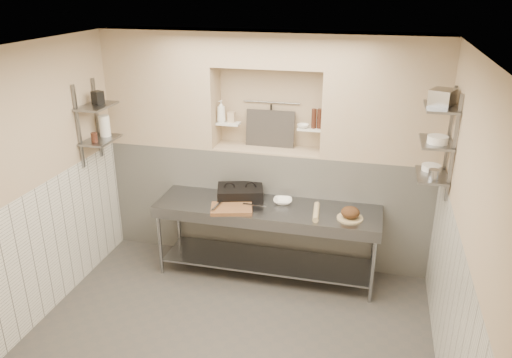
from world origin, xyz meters
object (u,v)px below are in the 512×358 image
(bottle_soap, at_px, (221,111))
(bowl_alcove, at_px, (303,126))
(cutting_board, at_px, (232,209))
(jug_left, at_px, (105,126))
(prep_table, at_px, (267,227))
(mixing_bowl, at_px, (283,201))
(panini_press, at_px, (240,193))
(bread_loaf, at_px, (350,212))
(rolling_pin, at_px, (316,212))

(bottle_soap, height_order, bowl_alcove, bottle_soap)
(cutting_board, bearing_deg, jug_left, 173.84)
(prep_table, relative_size, mixing_bowl, 11.86)
(panini_press, height_order, bread_loaf, panini_press)
(mixing_bowl, relative_size, bread_loaf, 1.07)
(panini_press, distance_m, bowl_alcove, 1.08)
(mixing_bowl, xyz_separation_m, bread_loaf, (0.79, -0.22, 0.05))
(cutting_board, height_order, jug_left, jug_left)
(bottle_soap, relative_size, jug_left, 1.10)
(prep_table, height_order, cutting_board, cutting_board)
(bowl_alcove, bearing_deg, mixing_bowl, -110.25)
(prep_table, height_order, mixing_bowl, mixing_bowl)
(bottle_soap, bearing_deg, cutting_board, -65.80)
(bottle_soap, height_order, jug_left, bottle_soap)
(cutting_board, bearing_deg, panini_press, 88.84)
(panini_press, relative_size, bread_loaf, 3.04)
(prep_table, height_order, bread_loaf, bread_loaf)
(bread_loaf, bearing_deg, panini_press, 169.53)
(mixing_bowl, bearing_deg, rolling_pin, -26.49)
(prep_table, bearing_deg, bread_loaf, -4.91)
(bowl_alcove, xyz_separation_m, jug_left, (-2.26, -0.56, 0.00))
(mixing_bowl, height_order, rolling_pin, rolling_pin)
(mixing_bowl, bearing_deg, prep_table, -138.26)
(panini_press, bearing_deg, jug_left, 170.17)
(mixing_bowl, bearing_deg, cutting_board, -148.14)
(panini_press, xyz_separation_m, cutting_board, (-0.01, -0.35, -0.05))
(bread_loaf, height_order, bottle_soap, bottle_soap)
(prep_table, xyz_separation_m, bowl_alcove, (0.31, 0.54, 1.09))
(cutting_board, distance_m, rolling_pin, 0.95)
(prep_table, distance_m, rolling_pin, 0.65)
(cutting_board, xyz_separation_m, bowl_alcove, (0.67, 0.73, 0.81))
(panini_press, height_order, jug_left, jug_left)
(panini_press, height_order, cutting_board, panini_press)
(bread_loaf, height_order, jug_left, jug_left)
(bottle_soap, bearing_deg, prep_table, -38.27)
(panini_press, bearing_deg, mixing_bowl, -18.16)
(prep_table, height_order, jug_left, jug_left)
(prep_table, bearing_deg, cutting_board, -153.24)
(bread_loaf, bearing_deg, jug_left, 178.66)
(prep_table, distance_m, panini_press, 0.51)
(mixing_bowl, distance_m, bottle_soap, 1.32)
(mixing_bowl, bearing_deg, bottle_soap, 154.51)
(bottle_soap, bearing_deg, bread_loaf, -20.97)
(rolling_pin, bearing_deg, mixing_bowl, 153.51)
(jug_left, bearing_deg, bread_loaf, -1.34)
(panini_press, height_order, rolling_pin, panini_press)
(panini_press, distance_m, bread_loaf, 1.33)
(prep_table, height_order, panini_press, panini_press)
(bowl_alcove, bearing_deg, rolling_pin, -66.07)
(jug_left, bearing_deg, bottle_soap, 24.17)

